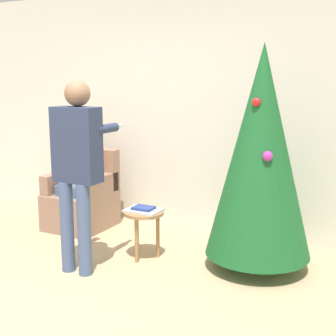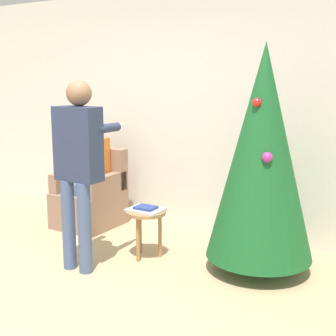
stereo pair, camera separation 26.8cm
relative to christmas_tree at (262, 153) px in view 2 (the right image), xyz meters
The scene contains 9 objects.
ground_plane 2.17m from the christmas_tree, 131.18° to the right, with size 14.00×14.00×0.00m, color tan.
wall_back 1.51m from the christmas_tree, 146.61° to the left, with size 8.00×0.06×2.70m.
christmas_tree is the anchor object (origin of this frame).
armchair 2.31m from the christmas_tree, behind, with size 0.65×0.70×0.90m.
person_seated 2.21m from the christmas_tree, behind, with size 0.36×0.46×1.24m.
person_standing 1.61m from the christmas_tree, 150.34° to the right, with size 0.44×0.57×1.70m.
side_stool 1.28m from the christmas_tree, 165.59° to the right, with size 0.39×0.39×0.46m.
laptop 1.24m from the christmas_tree, 165.59° to the right, with size 0.33×0.26×0.02m.
book 1.23m from the christmas_tree, 165.59° to the right, with size 0.20×0.15×0.02m.
Camera 2 is at (2.60, -2.45, 1.73)m, focal length 50.00 mm.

